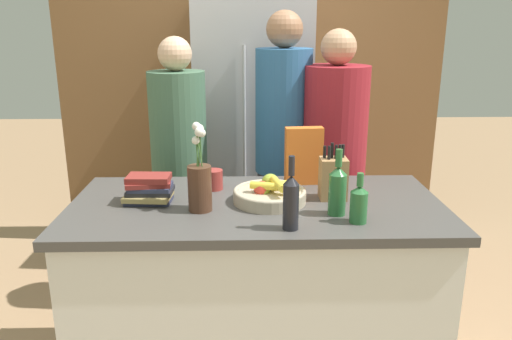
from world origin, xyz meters
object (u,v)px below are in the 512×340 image
object	(u,v)px
refrigerator	(253,133)
person_in_blue	(283,146)
book_stack	(149,189)
bottle_oil	(359,203)
coffee_mug	(214,179)
fruit_bowl	(269,193)
flower_vase	(200,183)
bottle_wine	(337,189)
bottle_vinegar	(291,201)
person_in_red_tee	(333,161)
knife_block	(333,178)
person_at_sink	(180,162)
cereal_box	(304,156)

from	to	relation	value
refrigerator	person_in_blue	world-z (taller)	refrigerator
book_stack	bottle_oil	world-z (taller)	bottle_oil
coffee_mug	book_stack	xyz separation A→B (m)	(-0.27, -0.17, 0.01)
fruit_bowl	flower_vase	size ratio (longest dim) A/B	0.85
coffee_mug	bottle_wine	xyz separation A→B (m)	(0.52, -0.34, 0.06)
refrigerator	bottle_vinegar	bearing A→B (deg)	-86.01
bottle_wine	person_in_red_tee	xyz separation A→B (m)	(0.13, 0.80, -0.10)
flower_vase	book_stack	xyz separation A→B (m)	(-0.23, 0.11, -0.06)
bottle_vinegar	person_in_red_tee	world-z (taller)	person_in_red_tee
knife_block	book_stack	distance (m)	0.81
person_in_blue	knife_block	bearing A→B (deg)	-99.07
knife_block	bottle_oil	size ratio (longest dim) A/B	1.25
bottle_oil	person_at_sink	distance (m)	1.27
coffee_mug	book_stack	distance (m)	0.32
cereal_box	book_stack	xyz separation A→B (m)	(-0.70, -0.25, -0.08)
knife_block	coffee_mug	bearing A→B (deg)	164.71
book_stack	bottle_vinegar	size ratio (longest dim) A/B	0.74
bottle_oil	cereal_box	bearing A→B (deg)	107.56
cereal_box	refrigerator	bearing A→B (deg)	101.83
person_at_sink	person_in_blue	world-z (taller)	person_in_blue
cereal_box	book_stack	bearing A→B (deg)	-160.68
coffee_mug	person_in_red_tee	distance (m)	0.79
fruit_bowl	book_stack	distance (m)	0.53
person_in_blue	cereal_box	bearing A→B (deg)	-105.12
knife_block	flower_vase	world-z (taller)	flower_vase
knife_block	person_in_blue	distance (m)	0.73
bottle_wine	person_in_blue	xyz separation A→B (m)	(-0.15, 0.90, -0.04)
cereal_box	bottle_wine	distance (m)	0.42
flower_vase	person_at_sink	world-z (taller)	person_at_sink
flower_vase	coffee_mug	world-z (taller)	flower_vase
refrigerator	fruit_bowl	world-z (taller)	refrigerator
knife_block	fruit_bowl	bearing A→B (deg)	-172.78
flower_vase	person_in_blue	bearing A→B (deg)	64.10
flower_vase	book_stack	size ratio (longest dim) A/B	1.77
fruit_bowl	person_in_red_tee	distance (m)	0.75
refrigerator	cereal_box	distance (m)	1.12
person_at_sink	person_in_red_tee	world-z (taller)	person_in_red_tee
person_in_blue	person_in_red_tee	world-z (taller)	person_in_blue
book_stack	bottle_vinegar	xyz separation A→B (m)	(0.59, -0.31, 0.06)
flower_vase	book_stack	bearing A→B (deg)	155.10
knife_block	person_in_blue	xyz separation A→B (m)	(-0.17, 0.71, -0.02)
refrigerator	cereal_box	bearing A→B (deg)	-78.17
person_in_red_tee	person_in_blue	bearing A→B (deg)	132.97
cereal_box	person_in_red_tee	distance (m)	0.46
coffee_mug	bottle_vinegar	world-z (taller)	bottle_vinegar
coffee_mug	person_at_sink	bearing A→B (deg)	113.31
refrigerator	bottle_oil	distance (m)	1.64
bottle_oil	bottle_wine	bearing A→B (deg)	128.29
coffee_mug	bottle_wine	bearing A→B (deg)	-33.16
flower_vase	coffee_mug	xyz separation A→B (m)	(0.04, 0.28, -0.07)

